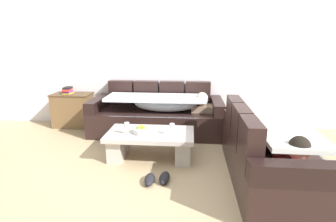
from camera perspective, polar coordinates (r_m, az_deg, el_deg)
name	(u,v)px	position (r m, az deg, el deg)	size (l,w,h in m)	color
ground_plane	(148,177)	(3.36, -4.40, -13.86)	(14.00, 14.00, 0.00)	tan
back_wall	(165,55)	(5.08, -0.72, 11.93)	(9.00, 0.10, 2.70)	silver
couch_along_wall	(159,115)	(4.74, -1.99, -0.80)	(2.29, 0.92, 0.88)	black
couch_near_window	(271,154)	(3.36, 21.12, -8.54)	(0.92, 1.88, 0.88)	black
coffee_table	(151,142)	(3.76, -3.75, -6.56)	(1.20, 0.68, 0.38)	#BDB4AE
fruit_bowl	(143,130)	(3.67, -5.40, -4.12)	(0.28, 0.28, 0.10)	silver
wine_glass_near_left	(127,126)	(3.63, -8.80, -3.22)	(0.07, 0.07, 0.17)	silver
wine_glass_near_right	(172,127)	(3.55, 0.88, -3.48)	(0.07, 0.07, 0.17)	silver
open_magazine	(174,134)	(3.64, 1.19, -4.84)	(0.28, 0.21, 0.01)	white
side_cabinet	(73,110)	(5.41, -19.64, 0.20)	(0.72, 0.44, 0.64)	brown
book_stack_on_cabinet	(68,90)	(5.37, -20.68, 4.15)	(0.16, 0.23, 0.12)	gold
pair_of_shoes	(157,178)	(3.22, -2.36, -14.24)	(0.30, 0.33, 0.09)	black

